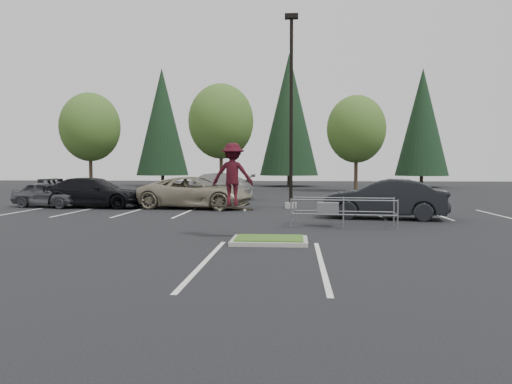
# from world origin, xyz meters

# --- Properties ---
(ground) EXTENTS (120.00, 120.00, 0.00)m
(ground) POSITION_xyz_m (0.00, 0.00, 0.00)
(ground) COLOR black
(ground) RESTS_ON ground
(grass_median) EXTENTS (2.20, 1.60, 0.16)m
(grass_median) POSITION_xyz_m (0.00, 0.00, 0.08)
(grass_median) COLOR #9A9790
(grass_median) RESTS_ON ground
(stall_lines) EXTENTS (22.62, 17.60, 0.01)m
(stall_lines) POSITION_xyz_m (-1.35, 6.02, 0.00)
(stall_lines) COLOR silver
(stall_lines) RESTS_ON ground
(light_pole) EXTENTS (0.70, 0.60, 10.12)m
(light_pole) POSITION_xyz_m (0.50, 12.00, 4.56)
(light_pole) COLOR #9A9790
(light_pole) RESTS_ON ground
(decid_a) EXTENTS (5.44, 5.44, 8.91)m
(decid_a) POSITION_xyz_m (-18.01, 30.03, 5.58)
(decid_a) COLOR #38281C
(decid_a) RESTS_ON ground
(decid_b) EXTENTS (5.89, 5.89, 9.64)m
(decid_b) POSITION_xyz_m (-6.01, 30.53, 6.04)
(decid_b) COLOR #38281C
(decid_b) RESTS_ON ground
(decid_c) EXTENTS (5.12, 5.12, 8.38)m
(decid_c) POSITION_xyz_m (5.99, 29.83, 5.25)
(decid_c) COLOR #38281C
(decid_c) RESTS_ON ground
(conif_a) EXTENTS (5.72, 5.72, 13.00)m
(conif_a) POSITION_xyz_m (-14.00, 40.00, 7.10)
(conif_a) COLOR #38281C
(conif_a) RESTS_ON ground
(conif_b) EXTENTS (6.38, 6.38, 14.50)m
(conif_b) POSITION_xyz_m (0.00, 40.50, 7.85)
(conif_b) COLOR #38281C
(conif_b) RESTS_ON ground
(conif_c) EXTENTS (5.50, 5.50, 12.50)m
(conif_c) POSITION_xyz_m (14.00, 39.50, 6.85)
(conif_c) COLOR #38281C
(conif_c) RESTS_ON ground
(cart_corral) EXTENTS (3.88, 1.70, 1.07)m
(cart_corral) POSITION_xyz_m (2.07, 4.04, 0.67)
(cart_corral) COLOR gray
(cart_corral) RESTS_ON ground
(skateboarder) EXTENTS (1.30, 0.76, 2.11)m
(skateboarder) POSITION_xyz_m (-1.20, 1.00, 1.96)
(skateboarder) COLOR black
(skateboarder) RESTS_ON ground
(car_l_tan) EXTENTS (6.33, 3.66, 1.66)m
(car_l_tan) POSITION_xyz_m (-4.50, 11.50, 0.83)
(car_l_tan) COLOR gray
(car_l_tan) RESTS_ON ground
(car_l_black) EXTENTS (5.67, 2.65, 1.60)m
(car_l_black) POSITION_xyz_m (-10.00, 11.50, 0.80)
(car_l_black) COLOR black
(car_l_black) RESTS_ON ground
(car_l_grey) EXTENTS (4.36, 2.60, 1.39)m
(car_l_grey) POSITION_xyz_m (-12.58, 11.50, 0.69)
(car_l_grey) COLOR #47484E
(car_l_grey) RESTS_ON ground
(car_r_charc) EXTENTS (5.34, 2.67, 1.68)m
(car_r_charc) POSITION_xyz_m (4.50, 7.00, 0.84)
(car_r_charc) COLOR black
(car_r_charc) RESTS_ON ground
(car_far_silver) EXTENTS (6.16, 2.77, 1.75)m
(car_far_silver) POSITION_xyz_m (-5.00, 18.46, 0.88)
(car_far_silver) COLOR #9F9E9A
(car_far_silver) RESTS_ON ground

